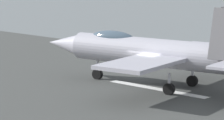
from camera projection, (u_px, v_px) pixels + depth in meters
The scene contains 4 objects.
ground_plane at pixel (149, 88), 42.39m from camera, with size 400.00×400.00×0.00m, color slate.
runway_strip at pixel (149, 88), 42.37m from camera, with size 240.00×26.00×0.02m.
fighter_jet at pixel (157, 52), 42.12m from camera, with size 17.70×13.46×5.62m.
crew_person at pixel (123, 46), 56.04m from camera, with size 0.30×0.70×1.66m.
Camera 1 is at (-26.53, 32.03, 8.74)m, focal length 101.41 mm.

